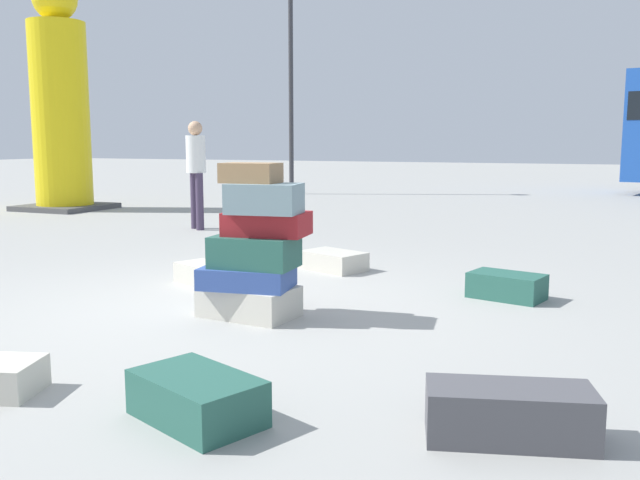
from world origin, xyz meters
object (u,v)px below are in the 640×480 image
object	(u,v)px
suitcase_cream_behind_tower	(210,275)
suitcase_tower	(255,253)
suitcase_charcoal_white_trunk	(510,414)
suitcase_teal_left_side	(507,286)
suitcase_cream_upright_blue	(333,261)
person_bearded_onlooker	(196,165)
yellow_dummy_statue	(60,108)
lamp_post	(291,35)
suitcase_teal_foreground_far	(197,398)

from	to	relation	value
suitcase_cream_behind_tower	suitcase_tower	bearing A→B (deg)	-19.02
suitcase_tower	suitcase_charcoal_white_trunk	distance (m)	2.64
suitcase_tower	suitcase_charcoal_white_trunk	xyz separation A→B (m)	(2.14, -1.50, -0.38)
suitcase_teal_left_side	suitcase_cream_upright_blue	distance (m)	2.01
person_bearded_onlooker	yellow_dummy_statue	world-z (taller)	yellow_dummy_statue
suitcase_cream_upright_blue	person_bearded_onlooker	size ratio (longest dim) A/B	0.39
yellow_dummy_statue	suitcase_cream_upright_blue	bearing A→B (deg)	-28.06
suitcase_cream_behind_tower	lamp_post	distance (m)	12.20
suitcase_teal_left_side	suitcase_cream_upright_blue	xyz separation A→B (m)	(-1.90, 0.65, -0.01)
suitcase_teal_foreground_far	suitcase_cream_upright_blue	world-z (taller)	suitcase_teal_foreground_far
suitcase_tower	suitcase_cream_behind_tower	bearing A→B (deg)	137.70
person_bearded_onlooker	suitcase_tower	bearing A→B (deg)	-17.04
suitcase_cream_behind_tower	suitcase_charcoal_white_trunk	xyz separation A→B (m)	(3.12, -2.39, 0.03)
suitcase_cream_upright_blue	lamp_post	distance (m)	11.49
suitcase_cream_behind_tower	person_bearded_onlooker	distance (m)	4.41
suitcase_teal_left_side	suitcase_charcoal_white_trunk	xyz separation A→B (m)	(0.43, -2.94, 0.01)
suitcase_teal_left_side	suitcase_cream_upright_blue	bearing A→B (deg)	175.30
person_bearded_onlooker	suitcase_teal_foreground_far	bearing A→B (deg)	-21.63
suitcase_tower	suitcase_teal_left_side	bearing A→B (deg)	40.02
suitcase_cream_behind_tower	person_bearded_onlooker	xyz separation A→B (m)	(-2.46, 3.54, 0.91)
suitcase_tower	suitcase_teal_left_side	size ratio (longest dim) A/B	1.95
person_bearded_onlooker	suitcase_cream_behind_tower	bearing A→B (deg)	-20.06
suitcase_teal_left_side	person_bearded_onlooker	distance (m)	6.02
suitcase_cream_behind_tower	suitcase_cream_upright_blue	size ratio (longest dim) A/B	1.15
suitcase_tower	yellow_dummy_statue	world-z (taller)	yellow_dummy_statue
suitcase_tower	suitcase_cream_behind_tower	size ratio (longest dim) A/B	1.60
yellow_dummy_statue	lamp_post	world-z (taller)	lamp_post
suitcase_tower	person_bearded_onlooker	bearing A→B (deg)	127.80
suitcase_cream_behind_tower	suitcase_teal_left_side	world-z (taller)	suitcase_teal_left_side
suitcase_teal_left_side	yellow_dummy_statue	xyz separation A→B (m)	(-9.36, 4.63, 1.92)
suitcase_cream_upright_blue	person_bearded_onlooker	bearing A→B (deg)	165.12
lamp_post	suitcase_teal_left_side	bearing A→B (deg)	-55.69
suitcase_cream_upright_blue	suitcase_cream_behind_tower	bearing A→B (deg)	-102.40
suitcase_teal_left_side	person_bearded_onlooker	world-z (taller)	person_bearded_onlooker
suitcase_teal_foreground_far	person_bearded_onlooker	xyz separation A→B (m)	(-4.13, 6.31, 0.89)
suitcase_cream_behind_tower	suitcase_teal_foreground_far	size ratio (longest dim) A/B	1.14
suitcase_charcoal_white_trunk	suitcase_cream_upright_blue	distance (m)	4.28
suitcase_tower	person_bearded_onlooker	world-z (taller)	person_bearded_onlooker
suitcase_cream_behind_tower	yellow_dummy_statue	bearing A→B (deg)	165.51
suitcase_charcoal_white_trunk	person_bearded_onlooker	world-z (taller)	person_bearded_onlooker
suitcase_charcoal_white_trunk	yellow_dummy_statue	world-z (taller)	yellow_dummy_statue
suitcase_charcoal_white_trunk	suitcase_cream_upright_blue	bearing A→B (deg)	106.82
suitcase_teal_foreground_far	lamp_post	xyz separation A→B (m)	(-5.94, 13.50, 3.92)
yellow_dummy_statue	lamp_post	size ratio (longest dim) A/B	0.73
suitcase_teal_left_side	yellow_dummy_statue	bearing A→B (deg)	167.87
person_bearded_onlooker	yellow_dummy_statue	size ratio (longest dim) A/B	0.37
suitcase_teal_left_side	suitcase_cream_upright_blue	size ratio (longest dim) A/B	0.95
suitcase_tower	suitcase_charcoal_white_trunk	world-z (taller)	suitcase_tower
suitcase_cream_upright_blue	person_bearded_onlooker	xyz separation A→B (m)	(-3.25, 2.35, 0.91)
suitcase_cream_behind_tower	suitcase_teal_left_side	size ratio (longest dim) A/B	1.22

